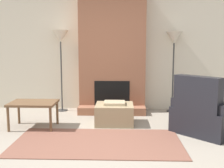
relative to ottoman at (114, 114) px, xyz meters
The scene contains 9 objects.
ground_plane 1.46m from the ottoman, 92.92° to the right, with size 24.00×24.00×0.00m, color gray.
wall_back 1.68m from the ottoman, 93.33° to the left, with size 7.55×0.06×2.60m, color beige.
fireplace 1.47m from the ottoman, 94.09° to the left, with size 1.42×0.67×2.60m.
ottoman is the anchor object (origin of this frame).
armchair 1.58m from the ottoman, 19.07° to the right, with size 1.24×1.24×0.97m.
side_table 1.46m from the ottoman, 168.48° to the right, with size 0.80×0.57×0.46m.
floor_lamp_left 2.07m from the ottoman, 139.59° to the left, with size 0.35×0.35×1.76m.
floor_lamp_right 2.08m from the ottoman, 39.18° to the left, with size 0.35×0.35×1.73m.
area_rug 1.06m from the ottoman, 102.61° to the right, with size 2.50×1.30×0.01m, color brown.
Camera 1 is at (0.20, -3.61, 1.47)m, focal length 45.00 mm.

